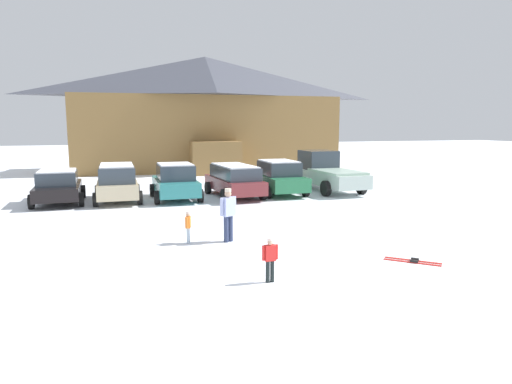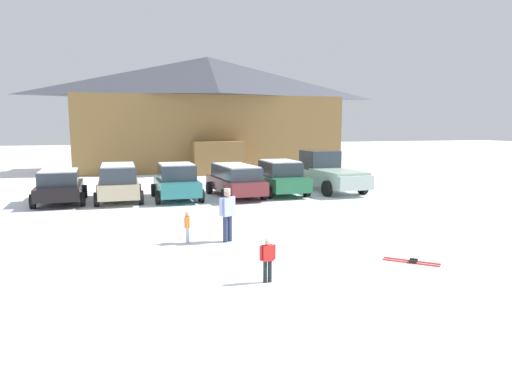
# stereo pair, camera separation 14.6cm
# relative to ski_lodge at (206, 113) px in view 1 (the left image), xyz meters

# --- Properties ---
(ground) EXTENTS (160.00, 160.00, 0.00)m
(ground) POSITION_rel_ski_lodge_xyz_m (-3.56, -29.02, -4.57)
(ground) COLOR white
(ski_lodge) EXTENTS (21.23, 9.89, 8.99)m
(ski_lodge) POSITION_rel_ski_lodge_xyz_m (0.00, 0.00, 0.00)
(ski_lodge) COLOR olive
(ski_lodge) RESTS_ON ground
(parked_black_sedan) EXTENTS (2.32, 4.19, 1.56)m
(parked_black_sedan) POSITION_rel_ski_lodge_xyz_m (-9.85, -14.47, -3.78)
(parked_black_sedan) COLOR black
(parked_black_sedan) RESTS_ON ground
(parked_beige_suv) EXTENTS (2.16, 4.12, 1.76)m
(parked_beige_suv) POSITION_rel_ski_lodge_xyz_m (-7.24, -14.71, -3.63)
(parked_beige_suv) COLOR #BEAE89
(parked_beige_suv) RESTS_ON ground
(parked_teal_hatchback) EXTENTS (2.22, 4.04, 1.77)m
(parked_teal_hatchback) POSITION_rel_ski_lodge_xyz_m (-4.55, -15.01, -3.70)
(parked_teal_hatchback) COLOR teal
(parked_teal_hatchback) RESTS_ON ground
(parked_maroon_van) EXTENTS (2.39, 4.77, 1.62)m
(parked_maroon_van) POSITION_rel_ski_lodge_xyz_m (-1.62, -15.07, -3.69)
(parked_maroon_van) COLOR maroon
(parked_maroon_van) RESTS_ON ground
(parked_green_coupe) EXTENTS (2.27, 4.74, 1.76)m
(parked_green_coupe) POSITION_rel_ski_lodge_xyz_m (0.84, -14.69, -3.69)
(parked_green_coupe) COLOR #257145
(parked_green_coupe) RESTS_ON ground
(pickup_truck) EXTENTS (2.47, 5.97, 2.15)m
(pickup_truck) POSITION_rel_ski_lodge_xyz_m (3.85, -14.21, -3.58)
(pickup_truck) COLOR #AEC1B7
(pickup_truck) RESTS_ON ground
(skier_child_in_red_jacket) EXTENTS (0.39, 0.16, 1.05)m
(skier_child_in_red_jacket) POSITION_rel_ski_lodge_xyz_m (-4.06, -27.51, -3.98)
(skier_child_in_red_jacket) COLOR black
(skier_child_in_red_jacket) RESTS_ON ground
(skier_child_in_orange_jacket) EXTENTS (0.21, 0.35, 0.99)m
(skier_child_in_orange_jacket) POSITION_rel_ski_lodge_xyz_m (-5.29, -23.45, -4.01)
(skier_child_in_orange_jacket) COLOR #A5B9CA
(skier_child_in_orange_jacket) RESTS_ON ground
(skier_adult_in_blue_parka) EXTENTS (0.56, 0.40, 1.67)m
(skier_adult_in_blue_parka) POSITION_rel_ski_lodge_xyz_m (-4.07, -23.63, -3.63)
(skier_adult_in_blue_parka) COLOR navy
(skier_adult_in_blue_parka) RESTS_ON ground
(pair_of_skis) EXTENTS (1.26, 1.20, 0.08)m
(pair_of_skis) POSITION_rel_ski_lodge_xyz_m (0.08, -27.16, -4.55)
(pair_of_skis) COLOR red
(pair_of_skis) RESTS_ON ground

